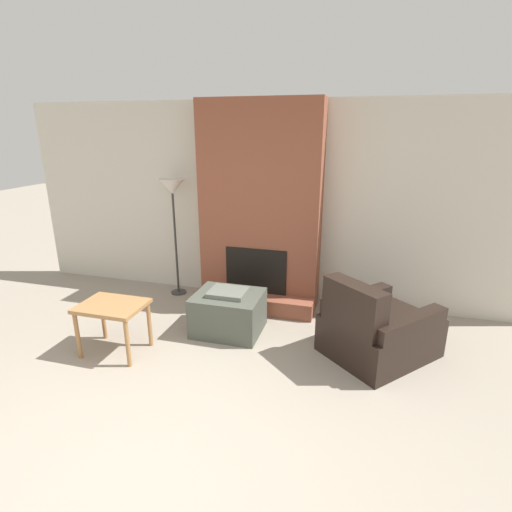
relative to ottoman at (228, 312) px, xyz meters
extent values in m
plane|color=gray|center=(0.13, -1.99, -0.24)|extent=(24.00, 24.00, 0.00)
cube|color=beige|center=(0.13, 1.15, 1.06)|extent=(6.90, 0.06, 2.60)
cube|color=brown|center=(0.13, 0.91, 1.06)|extent=(1.54, 0.40, 2.60)
cube|color=brown|center=(0.13, 0.58, -0.13)|extent=(1.54, 0.26, 0.21)
cube|color=black|center=(0.13, 0.71, 0.27)|extent=(0.80, 0.02, 0.59)
cube|color=#474C42|center=(0.00, 0.00, -0.01)|extent=(0.76, 0.64, 0.46)
cube|color=#60665B|center=(0.00, 0.00, 0.25)|extent=(0.42, 0.35, 0.05)
cube|color=black|center=(1.67, -0.03, -0.03)|extent=(1.32, 1.33, 0.41)
cube|color=black|center=(1.39, -0.34, 0.20)|extent=(0.64, 0.60, 0.87)
cube|color=black|center=(1.93, -0.26, 0.04)|extent=(0.74, 0.80, 0.56)
cube|color=black|center=(1.42, 0.20, 0.04)|extent=(0.74, 0.80, 0.56)
cube|color=#9E7042|center=(-0.99, -0.74, 0.29)|extent=(0.66, 0.50, 0.04)
cylinder|color=#9E7042|center=(-1.28, -0.95, 0.01)|extent=(0.04, 0.04, 0.50)
cylinder|color=#9E7042|center=(-0.71, -0.95, 0.01)|extent=(0.04, 0.04, 0.50)
cylinder|color=#9E7042|center=(-1.28, -0.54, 0.01)|extent=(0.04, 0.04, 0.50)
cylinder|color=#9E7042|center=(-0.71, -0.54, 0.01)|extent=(0.04, 0.04, 0.50)
cylinder|color=#333333|center=(-1.07, 0.87, -0.23)|extent=(0.22, 0.22, 0.02)
cylinder|color=#333333|center=(-1.07, 0.87, 0.48)|extent=(0.03, 0.03, 1.41)
cone|color=silver|center=(-1.07, 0.87, 1.28)|extent=(0.36, 0.36, 0.19)
camera|label=1|loc=(1.43, -3.92, 2.02)|focal=28.00mm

